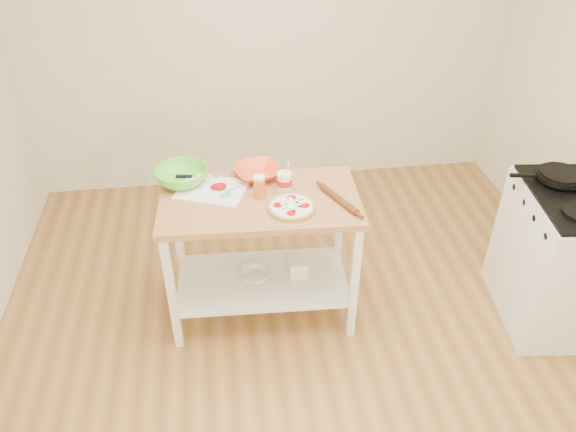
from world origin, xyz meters
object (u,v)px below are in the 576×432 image
Objects in this scene: cutting_board at (212,189)px; knife at (191,176)px; pizza at (292,207)px; shelf_glass_bowl at (255,275)px; rolling_pin at (339,199)px; skillet at (559,176)px; orange_bowl at (257,172)px; gas_stove at (567,257)px; green_bowl at (181,176)px; beer_pint at (259,186)px; prep_island at (261,232)px; yogurt_tub at (285,181)px; shelf_bin at (298,267)px; spatula at (230,192)px.

knife is (-0.12, 0.15, 0.01)m from cutting_board.
pizza is 0.68m from shelf_glass_bowl.
cutting_board is 1.44× the size of rolling_pin.
skillet is 1.64m from pizza.
rolling_pin is (0.45, -0.35, -0.01)m from orange_bowl.
shelf_glass_bowl is at bearing -27.28° from knife.
gas_stove is at bearing -5.31° from pizza.
orange_bowl is at bearing 1.09° from green_bowl.
beer_pint is at bearing 137.14° from pizza.
prep_island is 3.80× the size of green_bowl.
shelf_glass_bowl is at bearing -162.21° from yogurt_tub.
prep_island is at bearing -154.01° from yogurt_tub.
prep_island is 6.14× the size of yogurt_tub.
orange_bowl is at bearing 131.85° from yogurt_tub.
gas_stove is 2.00m from beer_pint.
cutting_board is at bearing 154.86° from prep_island.
cutting_board reaches higher than shelf_bin.
cutting_board is 0.67m from shelf_glass_bowl.
green_bowl is at bearing 117.38° from spatula.
skillet is 0.92× the size of cutting_board.
cutting_board is at bearing 167.45° from shelf_bin.
gas_stove reaches higher than yogurt_tub.
rolling_pin is at bearing -20.48° from green_bowl.
knife is 1.92× the size of beer_pint.
cutting_board is at bearing -158.23° from orange_bowl.
beer_pint reaches higher than shelf_bin.
green_bowl is (-0.06, -0.04, 0.03)m from knife.
rolling_pin is (0.86, -0.38, 0.00)m from knife.
gas_stove is at bearing -4.30° from knife.
prep_island is 0.54m from rolling_pin.
prep_island is at bearing 167.06° from rolling_pin.
orange_bowl is at bearing 87.92° from beer_pint.
skillet reaches higher than shelf_bin.
beer_pint is at bearing -175.14° from skillet.
green_bowl is 0.96× the size of rolling_pin.
spatula is at bearing -33.13° from knife.
gas_stove is at bearing -9.11° from shelf_glass_bowl.
pizza is 0.86× the size of green_bowl.
cutting_board is 0.79m from shelf_bin.
rolling_pin is (-1.35, 0.02, -0.06)m from skillet.
beer_pint is 0.71× the size of yogurt_tub.
knife is 2.30× the size of shelf_bin.
pizza is at bearing -30.90° from green_bowl.
skillet is 2.25m from knife.
green_bowl reaches higher than knife.
spatula reaches higher than shelf_glass_bowl.
prep_island is 0.33m from spatula.
shelf_glass_bowl is 1.67× the size of shelf_bin.
cutting_board is at bearing 175.91° from gas_stove.
spatula is 0.31m from knife.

